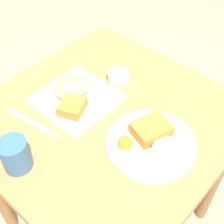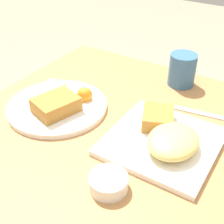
% 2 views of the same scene
% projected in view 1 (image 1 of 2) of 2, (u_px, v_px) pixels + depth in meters
% --- Properties ---
extents(ground_plane, '(8.00, 8.00, 0.00)m').
position_uv_depth(ground_plane, '(108.00, 219.00, 1.59)').
color(ground_plane, gray).
extents(dining_table, '(0.80, 0.79, 0.77)m').
position_uv_depth(dining_table, '(106.00, 137.00, 1.12)').
color(dining_table, '#B27A47').
rests_on(dining_table, ground_plane).
extents(plate_square_near, '(0.25, 0.25, 0.06)m').
position_uv_depth(plate_square_near, '(74.00, 95.00, 1.07)').
color(plate_square_near, white).
rests_on(plate_square_near, dining_table).
extents(plate_oval_far, '(0.27, 0.27, 0.05)m').
position_uv_depth(plate_oval_far, '(150.00, 141.00, 0.94)').
color(plate_oval_far, white).
rests_on(plate_oval_far, dining_table).
extents(sauce_ramekin, '(0.08, 0.08, 0.03)m').
position_uv_depth(sauce_ramekin, '(118.00, 76.00, 1.15)').
color(sauce_ramekin, white).
rests_on(sauce_ramekin, dining_table).
extents(butter_knife, '(0.05, 0.21, 0.00)m').
position_uv_depth(butter_knife, '(32.00, 123.00, 1.01)').
color(butter_knife, silver).
rests_on(butter_knife, dining_table).
extents(coffee_mug, '(0.08, 0.08, 0.10)m').
position_uv_depth(coffee_mug, '(15.00, 155.00, 0.86)').
color(coffee_mug, '#386693').
rests_on(coffee_mug, dining_table).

